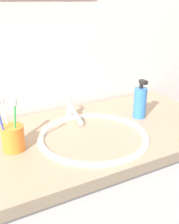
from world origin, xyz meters
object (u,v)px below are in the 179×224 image
at_px(soap_dispenser, 140,102).
at_px(toothbrush_purple, 0,118).
at_px(toothbrush_cup, 13,138).
at_px(toothbrush_white, 6,119).
at_px(toothbrush_green, 15,122).
at_px(toothbrush_blue, 1,123).
at_px(faucet, 72,110).

bearing_deg(soap_dispenser, toothbrush_purple, 179.49).
xyz_separation_m(toothbrush_cup, soap_dispenser, (0.55, 0.02, 0.03)).
bearing_deg(toothbrush_white, toothbrush_cup, -74.29).
bearing_deg(toothbrush_green, toothbrush_blue, 170.48).
distance_m(toothbrush_purple, soap_dispenser, 0.59).
bearing_deg(toothbrush_green, toothbrush_cup, 105.85).
distance_m(toothbrush_cup, soap_dispenser, 0.56).
distance_m(faucet, toothbrush_blue, 0.37).
xyz_separation_m(faucet, toothbrush_blue, (-0.32, -0.16, 0.07)).
xyz_separation_m(toothbrush_white, soap_dispenser, (0.56, -0.01, -0.03)).
relative_size(toothbrush_cup, toothbrush_green, 0.46).
distance_m(toothbrush_green, soap_dispenser, 0.55).
xyz_separation_m(toothbrush_cup, toothbrush_blue, (-0.03, -0.02, 0.07)).
distance_m(faucet, toothbrush_cup, 0.32).
relative_size(toothbrush_blue, soap_dispenser, 1.13).
height_order(toothbrush_purple, toothbrush_green, same).
bearing_deg(toothbrush_white, toothbrush_green, -74.23).
bearing_deg(toothbrush_green, toothbrush_white, 105.77).
distance_m(toothbrush_cup, toothbrush_blue, 0.08).
relative_size(faucet, toothbrush_white, 0.96).
bearing_deg(toothbrush_blue, toothbrush_white, 62.95).
distance_m(toothbrush_white, toothbrush_blue, 0.06).
height_order(toothbrush_purple, toothbrush_blue, same).
bearing_deg(faucet, toothbrush_cup, -153.51).
height_order(toothbrush_white, toothbrush_green, toothbrush_green).
bearing_deg(toothbrush_purple, toothbrush_cup, -42.05).
xyz_separation_m(toothbrush_cup, toothbrush_green, (0.01, -0.03, 0.07)).
xyz_separation_m(toothbrush_purple, soap_dispenser, (0.58, -0.01, -0.04)).
bearing_deg(toothbrush_blue, soap_dispenser, 3.84).
xyz_separation_m(toothbrush_purple, toothbrush_green, (0.04, -0.05, -0.00)).
height_order(faucet, soap_dispenser, soap_dispenser).
bearing_deg(soap_dispenser, toothbrush_white, 178.93).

